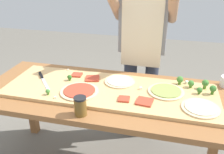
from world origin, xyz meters
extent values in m
cube|color=brown|center=(-0.87, 0.33, 0.36)|extent=(0.07, 0.07, 0.72)
cube|color=brown|center=(0.87, 0.33, 0.36)|extent=(0.07, 0.07, 0.72)
cube|color=brown|center=(0.00, 0.00, 0.74)|extent=(1.86, 0.78, 0.04)
cube|color=tan|center=(0.02, 0.01, 0.78)|extent=(1.52, 0.52, 0.02)
cube|color=#B7BABF|center=(-0.47, -0.04, 0.79)|extent=(0.16, 0.18, 0.00)
cube|color=black|center=(-0.57, 0.09, 0.80)|extent=(0.08, 0.10, 0.02)
cylinder|color=beige|center=(0.07, 0.14, 0.79)|extent=(0.23, 0.23, 0.01)
cylinder|color=silver|center=(0.07, 0.14, 0.80)|extent=(0.19, 0.19, 0.01)
cylinder|color=beige|center=(0.42, 0.06, 0.79)|extent=(0.26, 0.26, 0.01)
cylinder|color=#899E4C|center=(0.42, 0.06, 0.80)|extent=(0.21, 0.21, 0.01)
cylinder|color=beige|center=(-0.18, -0.08, 0.79)|extent=(0.27, 0.27, 0.01)
cylinder|color=#BC3D28|center=(-0.18, -0.08, 0.80)|extent=(0.22, 0.22, 0.01)
cylinder|color=beige|center=(0.64, -0.10, 0.79)|extent=(0.24, 0.24, 0.01)
cylinder|color=beige|center=(0.64, -0.10, 0.80)|extent=(0.20, 0.20, 0.01)
cube|color=#BC3D28|center=(0.29, -0.11, 0.79)|extent=(0.12, 0.12, 0.01)
cube|color=#BC3D28|center=(-0.15, 0.13, 0.79)|extent=(0.13, 0.13, 0.01)
cube|color=#BC3D28|center=(0.15, -0.11, 0.79)|extent=(0.08, 0.08, 0.01)
cube|color=#BC3D28|center=(-0.29, 0.17, 0.79)|extent=(0.09, 0.09, 0.01)
cylinder|color=#487A23|center=(0.51, 0.21, 0.80)|extent=(0.02, 0.02, 0.02)
sphere|color=#427F33|center=(0.51, 0.21, 0.83)|extent=(0.05, 0.05, 0.05)
cylinder|color=#487A23|center=(0.59, 0.18, 0.80)|extent=(0.02, 0.02, 0.02)
sphere|color=#427F33|center=(0.59, 0.18, 0.82)|extent=(0.04, 0.04, 0.04)
cylinder|color=#487A23|center=(0.68, 0.18, 0.80)|extent=(0.02, 0.02, 0.03)
sphere|color=#427F33|center=(0.68, 0.18, 0.83)|extent=(0.05, 0.05, 0.05)
cylinder|color=#366618|center=(-0.32, 0.07, 0.80)|extent=(0.02, 0.02, 0.02)
sphere|color=#2D6623|center=(-0.32, 0.07, 0.82)|extent=(0.04, 0.04, 0.04)
cylinder|color=#487A23|center=(-0.37, -0.17, 0.80)|extent=(0.01, 0.01, 0.02)
sphere|color=#427F33|center=(-0.37, -0.17, 0.81)|extent=(0.03, 0.03, 0.03)
cylinder|color=#3F7220|center=(0.73, 0.11, 0.80)|extent=(0.02, 0.02, 0.03)
sphere|color=#38752D|center=(0.73, 0.11, 0.83)|extent=(0.05, 0.05, 0.05)
cylinder|color=#3F7220|center=(0.64, 0.09, 0.80)|extent=(0.02, 0.02, 0.02)
sphere|color=#38752D|center=(0.64, 0.09, 0.82)|extent=(0.04, 0.04, 0.04)
cube|color=white|center=(-0.40, 0.24, 0.79)|extent=(0.02, 0.02, 0.01)
cube|color=white|center=(-0.30, -0.20, 0.79)|extent=(0.02, 0.02, 0.01)
cube|color=white|center=(0.24, 0.06, 0.80)|extent=(0.02, 0.02, 0.02)
cube|color=white|center=(0.56, 0.24, 0.80)|extent=(0.03, 0.03, 0.02)
cylinder|color=brown|center=(-0.08, -0.31, 0.82)|extent=(0.08, 0.08, 0.11)
cylinder|color=black|center=(-0.08, -0.31, 0.88)|extent=(0.08, 0.08, 0.01)
cylinder|color=#333847|center=(0.07, 0.59, 0.45)|extent=(0.12, 0.12, 0.90)
cylinder|color=#333847|center=(0.27, 0.59, 0.45)|extent=(0.12, 0.12, 0.90)
cube|color=gray|center=(0.17, 0.59, 1.18)|extent=(0.40, 0.20, 0.55)
cube|color=beige|center=(0.17, 0.48, 1.09)|extent=(0.34, 0.01, 0.60)
cylinder|color=tan|center=(-0.06, 0.49, 1.30)|extent=(0.08, 0.39, 0.31)
cylinder|color=tan|center=(0.40, 0.49, 1.30)|extent=(0.08, 0.39, 0.31)
camera|label=1|loc=(0.41, -1.51, 1.64)|focal=39.53mm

